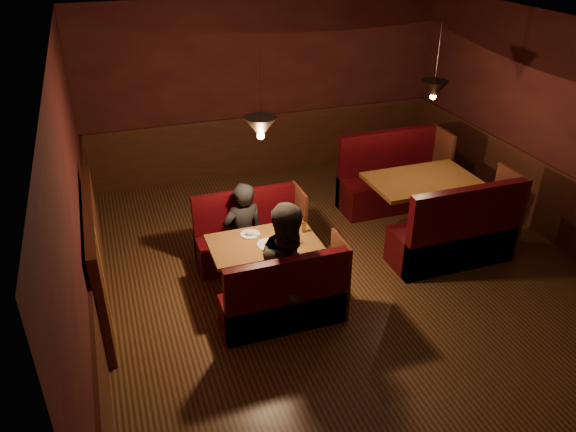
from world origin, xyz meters
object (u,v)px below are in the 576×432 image
object	(u,v)px
main_bench_far	(250,239)
second_table	(421,193)
second_bench_far	(391,183)
second_bench_near	(457,238)
main_bench_near	(286,303)
diner_a	(242,212)
main_table	(265,253)
diner_b	(291,250)

from	to	relation	value
main_bench_far	second_table	distance (m)	2.45
second_bench_far	second_bench_near	world-z (taller)	same
main_bench_near	diner_a	world-z (taller)	diner_a
second_table	second_bench_far	distance (m)	0.90
second_bench_near	diner_a	world-z (taller)	diner_a
main_table	diner_b	distance (m)	0.70
second_table	diner_a	bearing A→B (deg)	179.60
diner_a	main_bench_far	bearing A→B (deg)	-154.81
main_table	main_bench_near	distance (m)	0.74
second_bench_far	main_bench_far	bearing A→B (deg)	-162.29
second_table	diner_b	bearing A→B (deg)	-152.46
main_bench_far	second_bench_near	xyz separation A→B (m)	(2.46, -0.96, 0.07)
second_bench_far	diner_b	distance (m)	3.19
main_bench_far	main_bench_near	xyz separation A→B (m)	(0.00, -1.42, 0.00)
main_table	main_bench_far	xyz separation A→B (m)	(0.02, 0.71, -0.22)
main_bench_near	second_bench_far	bearing A→B (deg)	41.83
second_bench_far	second_bench_near	xyz separation A→B (m)	(0.00, -1.74, 0.00)
main_bench_far	diner_a	xyz separation A→B (m)	(-0.10, -0.07, 0.44)
main_bench_far	diner_a	size ratio (longest dim) A/B	0.92
second_table	diner_a	distance (m)	2.53
second_table	second_bench_near	xyz separation A→B (m)	(0.03, -0.87, -0.24)
second_bench_far	diner_b	bearing A→B (deg)	-138.56
main_table	diner_a	distance (m)	0.68
main_bench_far	main_bench_near	bearing A→B (deg)	-90.00
main_bench_far	main_bench_near	size ratio (longest dim) A/B	1.00
second_table	main_bench_near	bearing A→B (deg)	-151.25
diner_b	second_bench_near	bearing A→B (deg)	-3.82
main_table	diner_b	bearing A→B (deg)	-79.10
second_table	second_bench_far	world-z (taller)	second_bench_far
main_table	diner_b	world-z (taller)	diner_b
main_bench_far	second_bench_near	size ratio (longest dim) A/B	0.85
main_table	second_bench_near	world-z (taller)	second_bench_near
second_table	second_bench_far	size ratio (longest dim) A/B	0.90
diner_a	diner_b	size ratio (longest dim) A/B	0.85
second_bench_near	diner_b	world-z (taller)	diner_b
second_bench_near	second_bench_far	bearing A→B (deg)	90.00
second_bench_far	diner_b	size ratio (longest dim) A/B	0.92
main_bench_near	second_bench_far	size ratio (longest dim) A/B	0.85
main_bench_far	second_bench_far	world-z (taller)	second_bench_far
main_table	second_table	world-z (taller)	main_table
diner_b	diner_a	bearing A→B (deg)	87.15
second_bench_far	diner_b	world-z (taller)	diner_b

